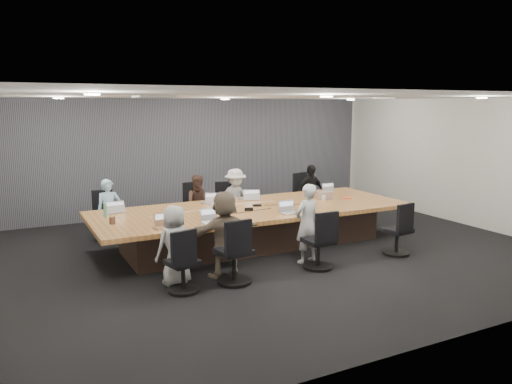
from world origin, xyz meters
name	(u,v)px	position (x,y,z in m)	size (l,w,h in m)	color
floor	(266,252)	(0.00, 0.00, 0.00)	(10.00, 8.00, 0.00)	black
ceiling	(266,96)	(0.00, 0.00, 2.80)	(10.00, 8.00, 0.00)	white
wall_back	(190,156)	(0.00, 4.00, 1.40)	(10.00, 2.80, 0.00)	beige
wall_front	(441,223)	(0.00, -4.00, 1.40)	(10.00, 2.80, 0.00)	beige
wall_right	(464,162)	(5.00, 0.00, 1.40)	(8.00, 2.80, 0.00)	beige
curtain	(191,156)	(0.00, 3.92, 1.40)	(9.80, 0.04, 2.80)	#555761
conference_table	(254,225)	(0.00, 0.50, 0.40)	(6.00, 2.20, 0.74)	#37261E
chair_0	(106,221)	(-2.43, 2.20, 0.38)	(0.51, 0.51, 0.75)	black
chair_1	(194,211)	(-0.58, 2.20, 0.40)	(0.54, 0.54, 0.80)	black
chair_2	(229,209)	(0.24, 2.20, 0.36)	(0.49, 0.49, 0.72)	black
chair_3	(302,199)	(2.16, 2.20, 0.43)	(0.58, 0.58, 0.86)	black
chair_4	(183,268)	(-1.99, -1.20, 0.36)	(0.49, 0.49, 0.72)	black
chair_5	(234,257)	(-1.19, -1.20, 0.41)	(0.55, 0.55, 0.82)	black
chair_6	(318,245)	(0.33, -1.20, 0.39)	(0.52, 0.52, 0.77)	black
chair_7	(397,234)	(2.01, -1.20, 0.37)	(0.50, 0.50, 0.74)	black
person_0	(109,212)	(-2.43, 1.85, 0.63)	(0.46, 0.30, 1.26)	#91C0D3
laptop_0	(115,211)	(-2.43, 1.30, 0.75)	(0.34, 0.24, 0.02)	#B2B2B7
person_1	(199,204)	(-0.58, 1.85, 0.61)	(0.60, 0.46, 1.23)	#432D24
laptop_1	(209,202)	(-0.58, 1.30, 0.75)	(0.32, 0.22, 0.02)	#B2B2B7
person_2	(235,199)	(0.24, 1.85, 0.65)	(0.84, 0.48, 1.31)	#ABACAB
laptop_2	(246,199)	(0.24, 1.30, 0.75)	(0.34, 0.23, 0.02)	#B2B2B7
person_3	(310,192)	(2.16, 1.85, 0.65)	(0.76, 0.32, 1.29)	black
laptop_3	(324,192)	(2.16, 1.30, 0.75)	(0.30, 0.20, 0.02)	#B2B2B7
person_4	(175,245)	(-1.99, -0.85, 0.60)	(0.59, 0.38, 1.21)	#989898
laptop_4	(164,228)	(-1.99, -0.30, 0.75)	(0.29, 0.20, 0.02)	#8C6647
person_5	(224,234)	(-1.19, -0.85, 0.68)	(1.26, 0.40, 1.36)	#71614F
laptop_5	(211,222)	(-1.19, -0.30, 0.75)	(0.30, 0.21, 0.02)	#B2B2B7
person_6	(307,224)	(0.33, -0.85, 0.68)	(0.49, 0.32, 1.36)	#B7B7B7
laptop_6	(290,213)	(0.33, -0.30, 0.75)	(0.31, 0.21, 0.02)	#B2B2B7
bottle_green_left	(105,210)	(-2.65, 0.94, 0.85)	(0.06, 0.06, 0.23)	#579D72
bottle_green_right	(307,197)	(1.07, 0.30, 0.88)	(0.08, 0.08, 0.28)	#579D72
bottle_clear	(212,205)	(-0.83, 0.55, 0.84)	(0.06, 0.06, 0.21)	silver
cup_white_far	(219,207)	(-0.66, 0.63, 0.79)	(0.08, 0.08, 0.10)	white
cup_white_near	(324,198)	(1.59, 0.48, 0.79)	(0.08, 0.08, 0.10)	white
mug_brown	(112,220)	(-2.65, 0.35, 0.80)	(0.10, 0.10, 0.12)	brown
mic_left	(210,216)	(-1.05, 0.08, 0.75)	(0.15, 0.10, 0.03)	black
mic_right	(257,205)	(0.11, 0.58, 0.76)	(0.16, 0.11, 0.03)	black
stapler	(249,209)	(-0.21, 0.27, 0.77)	(0.16, 0.04, 0.06)	black
canvas_bag	(325,195)	(1.71, 0.60, 0.82)	(0.28, 0.17, 0.15)	gray
snack_packet	(347,198)	(2.11, 0.40, 0.76)	(0.16, 0.11, 0.04)	#E15934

